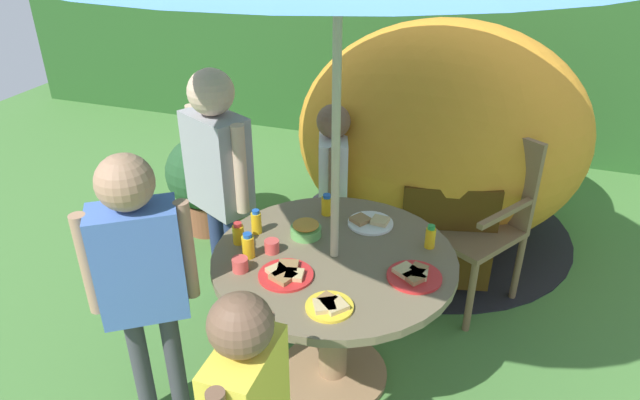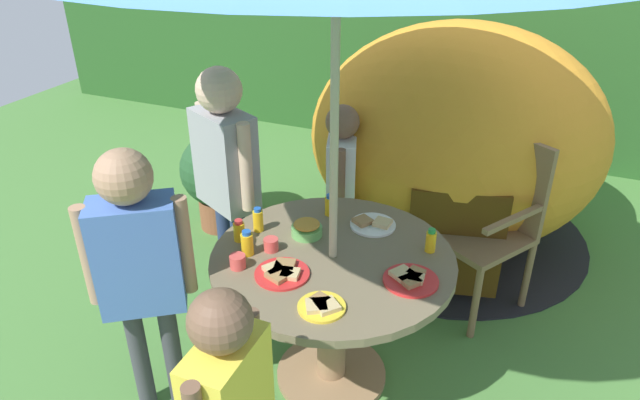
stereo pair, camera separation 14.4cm
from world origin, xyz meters
TOP-DOWN VIEW (x-y plane):
  - ground_plane at (0.00, 0.00)m, footprint 10.00×10.00m
  - hedge_backdrop at (0.00, 3.42)m, footprint 9.00×0.70m
  - garden_table at (0.00, 0.00)m, footprint 1.10×1.10m
  - wooden_chair at (0.59, 0.95)m, footprint 0.64×0.65m
  - dome_tent at (0.24, 1.60)m, footprint 2.35×2.35m
  - potted_plant at (-1.29, 1.06)m, footprint 0.52×0.52m
  - child_in_white_shirt at (-0.28, 0.83)m, footprint 0.25×0.37m
  - child_in_grey_shirt at (-0.78, 0.39)m, footprint 0.43×0.34m
  - child_in_blue_shirt at (-0.68, -0.47)m, footprint 0.39×0.35m
  - snack_bowl at (-0.18, 0.11)m, footprint 0.15×0.15m
  - plate_mid_left at (0.37, -0.05)m, footprint 0.23×0.23m
  - plate_mid_right at (-0.15, -0.22)m, footprint 0.24×0.24m
  - plate_back_edge at (0.08, 0.31)m, footprint 0.22×0.22m
  - plate_front_edge at (0.09, -0.36)m, footprint 0.19×0.19m
  - juice_bottle_near_left at (-0.15, 0.34)m, footprint 0.05×0.05m
  - juice_bottle_near_right at (-0.45, -0.05)m, footprint 0.05×0.05m
  - juice_bottle_far_left at (0.39, 0.21)m, footprint 0.05×0.05m
  - juice_bottle_far_right at (-0.36, -0.14)m, footprint 0.06×0.06m
  - juice_bottle_center_front at (-0.41, 0.06)m, footprint 0.05×0.05m
  - cup_near at (-0.27, -0.07)m, footprint 0.07×0.07m
  - cup_far at (-0.35, -0.24)m, footprint 0.07×0.07m

SIDE VIEW (x-z plane):
  - ground_plane at x=0.00m, z-range -0.02..0.00m
  - potted_plant at x=-1.29m, z-range 0.05..0.76m
  - garden_table at x=0.00m, z-range 0.18..0.92m
  - wooden_chair at x=0.59m, z-range 0.06..1.07m
  - child_in_white_shirt at x=-0.28m, z-range 0.16..1.29m
  - dome_tent at x=0.24m, z-range -0.01..1.47m
  - plate_back_edge at x=0.08m, z-range 0.73..0.76m
  - plate_mid_left at x=0.37m, z-range 0.73..0.76m
  - plate_mid_right at x=-0.15m, z-range 0.73..0.76m
  - plate_front_edge at x=0.09m, z-range 0.73..0.76m
  - cup_near at x=-0.27m, z-range 0.73..0.79m
  - cup_far at x=-0.35m, z-range 0.73..0.79m
  - snack_bowl at x=-0.18m, z-range 0.73..0.81m
  - juice_bottle_near_right at x=-0.45m, z-range 0.73..0.84m
  - juice_bottle_near_left at x=-0.15m, z-range 0.73..0.84m
  - juice_bottle_far_left at x=0.39m, z-range 0.73..0.84m
  - juice_bottle_far_right at x=-0.36m, z-range 0.73..0.85m
  - juice_bottle_center_front at x=-0.41m, z-range 0.73..0.85m
  - child_in_blue_shirt at x=-0.68m, z-range 0.18..1.50m
  - child_in_grey_shirt at x=-0.78m, z-range 0.19..1.60m
  - hedge_backdrop at x=0.00m, z-range 0.00..1.80m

